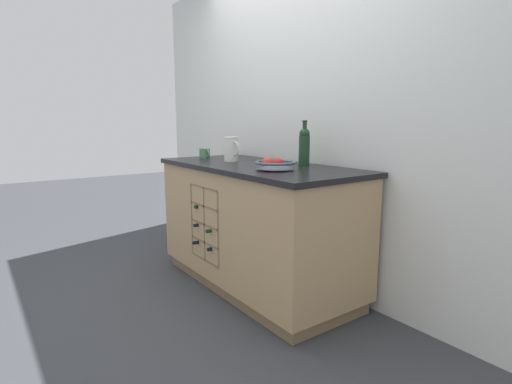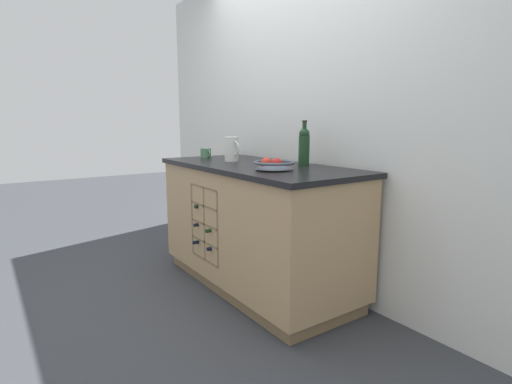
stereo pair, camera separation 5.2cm
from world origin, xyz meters
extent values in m
plane|color=#383A3F|center=(0.00, 0.00, 0.00)|extent=(14.00, 14.00, 0.00)
cube|color=silver|center=(0.00, 0.42, 1.27)|extent=(4.40, 0.06, 2.55)
cube|color=olive|center=(0.00, 0.00, 0.04)|extent=(1.60, 0.65, 0.09)
cube|color=tan|center=(0.00, 0.00, 0.49)|extent=(1.66, 0.71, 0.79)
cube|color=black|center=(0.00, 0.00, 0.90)|extent=(1.70, 0.75, 0.03)
cube|color=olive|center=(-0.14, -0.25, 0.50)|extent=(0.39, 0.01, 0.53)
cube|color=olive|center=(-0.34, -0.31, 0.50)|extent=(0.02, 0.10, 0.53)
cube|color=olive|center=(0.05, -0.31, 0.50)|extent=(0.02, 0.10, 0.53)
cube|color=olive|center=(-0.14, -0.31, 0.23)|extent=(0.39, 0.10, 0.02)
cube|color=olive|center=(-0.14, -0.31, 0.36)|extent=(0.39, 0.10, 0.02)
cube|color=olive|center=(-0.14, -0.31, 0.50)|extent=(0.39, 0.10, 0.02)
cube|color=olive|center=(-0.14, -0.31, 0.63)|extent=(0.39, 0.10, 0.02)
cube|color=olive|center=(-0.14, -0.31, 0.76)|extent=(0.39, 0.10, 0.02)
cube|color=olive|center=(-0.14, -0.31, 0.50)|extent=(0.02, 0.10, 0.53)
cylinder|color=black|center=(-0.24, -0.20, 0.34)|extent=(0.07, 0.21, 0.07)
cylinder|color=black|center=(-0.24, -0.35, 0.34)|extent=(0.03, 0.09, 0.03)
cylinder|color=black|center=(-0.04, -0.21, 0.34)|extent=(0.07, 0.18, 0.07)
cylinder|color=black|center=(-0.04, -0.34, 0.34)|extent=(0.03, 0.08, 0.03)
cylinder|color=black|center=(-0.24, -0.20, 0.47)|extent=(0.07, 0.20, 0.07)
cylinder|color=black|center=(-0.24, -0.34, 0.47)|extent=(0.03, 0.09, 0.03)
cylinder|color=#19381E|center=(-0.04, -0.21, 0.47)|extent=(0.07, 0.19, 0.07)
cylinder|color=#19381E|center=(-0.04, -0.35, 0.47)|extent=(0.03, 0.08, 0.03)
cylinder|color=black|center=(-0.24, -0.19, 0.61)|extent=(0.08, 0.20, 0.08)
cylinder|color=black|center=(-0.24, -0.33, 0.61)|extent=(0.03, 0.09, 0.03)
cylinder|color=#4C5666|center=(0.35, -0.10, 0.92)|extent=(0.12, 0.12, 0.01)
cone|color=#4C5666|center=(0.35, -0.10, 0.95)|extent=(0.24, 0.24, 0.05)
torus|color=#4C5666|center=(0.35, -0.10, 0.97)|extent=(0.26, 0.26, 0.02)
sphere|color=red|center=(0.32, -0.14, 0.96)|extent=(0.07, 0.07, 0.07)
sphere|color=red|center=(0.36, -0.09, 0.96)|extent=(0.07, 0.07, 0.07)
cylinder|color=silver|center=(-0.30, -0.03, 1.01)|extent=(0.10, 0.10, 0.19)
torus|color=silver|center=(-0.30, -0.03, 1.10)|extent=(0.11, 0.11, 0.01)
torus|color=silver|center=(-0.24, -0.03, 1.02)|extent=(0.11, 0.01, 0.11)
cylinder|color=#4C7A56|center=(-0.67, -0.05, 0.96)|extent=(0.09, 0.09, 0.08)
torus|color=#4C7A56|center=(-0.63, -0.05, 0.96)|extent=(0.06, 0.01, 0.06)
cylinder|color=#19381E|center=(0.28, 0.21, 1.02)|extent=(0.08, 0.08, 0.21)
sphere|color=#19381E|center=(0.28, 0.21, 1.14)|extent=(0.07, 0.07, 0.07)
cylinder|color=#19381E|center=(0.28, 0.21, 1.17)|extent=(0.03, 0.03, 0.09)
cylinder|color=black|center=(0.28, 0.21, 1.23)|extent=(0.03, 0.03, 0.01)
camera|label=1|loc=(2.32, -1.67, 1.22)|focal=28.00mm
camera|label=2|loc=(2.36, -1.63, 1.22)|focal=28.00mm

